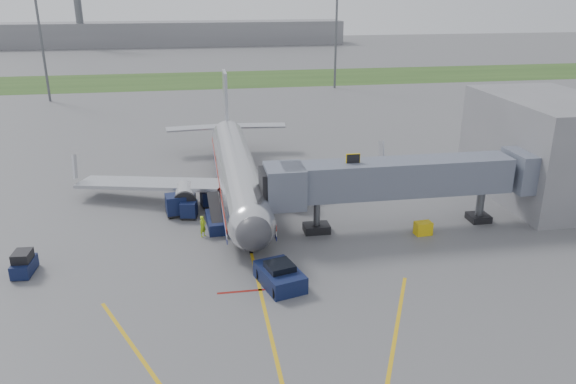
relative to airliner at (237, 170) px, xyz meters
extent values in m
plane|color=#565659|center=(0.00, -15.25, -2.65)|extent=(400.00, 400.00, 0.00)
cube|color=#2D4C1E|center=(0.00, 74.75, -2.64)|extent=(300.00, 25.00, 0.01)
cube|color=gold|center=(0.00, -17.25, -2.64)|extent=(0.25, 50.00, 0.01)
cube|color=maroon|center=(0.00, -19.25, -2.64)|extent=(6.00, 0.25, 0.01)
cube|color=gold|center=(6.00, -29.25, -2.64)|extent=(9.52, 20.04, 0.01)
cylinder|color=silver|center=(0.00, -0.25, 0.05)|extent=(3.80, 28.00, 3.80)
sphere|color=silver|center=(0.00, -14.25, 0.05)|extent=(3.80, 3.80, 3.80)
sphere|color=#38383D|center=(0.00, -15.55, 0.05)|extent=(2.74, 2.74, 2.74)
cube|color=black|center=(0.00, -14.65, 0.60)|extent=(2.20, 1.20, 0.55)
cone|color=silver|center=(0.00, 16.25, 0.05)|extent=(3.80, 5.00, 3.80)
cube|color=#B7BAC1|center=(0.00, 15.75, 4.05)|extent=(0.35, 4.20, 7.00)
cube|color=#B7BAC1|center=(-8.50, -0.25, -0.85)|extent=(15.10, 8.59, 1.13)
cube|color=#B7BAC1|center=(8.50, -0.25, -0.85)|extent=(15.10, 8.59, 1.13)
cylinder|color=silver|center=(-5.20, -3.25, -1.30)|extent=(2.10, 3.60, 2.10)
cylinder|color=silver|center=(5.20, -3.25, -1.30)|extent=(2.10, 3.60, 2.10)
cube|color=maroon|center=(1.92, -0.25, -0.30)|extent=(0.05, 28.00, 0.45)
cube|color=navy|center=(1.92, -0.25, -1.20)|extent=(0.05, 28.00, 0.35)
cylinder|color=black|center=(0.00, -13.25, -2.35)|extent=(0.28, 0.70, 0.70)
cylinder|color=black|center=(-2.60, 0.25, -2.20)|extent=(0.50, 1.00, 1.00)
cylinder|color=black|center=(2.60, 0.25, -2.20)|extent=(0.50, 1.00, 1.00)
cube|color=slate|center=(13.00, -10.25, 1.95)|extent=(20.00, 3.00, 3.00)
cube|color=slate|center=(3.20, -10.25, 1.75)|extent=(3.20, 3.60, 3.40)
cube|color=black|center=(2.00, -10.25, 1.75)|extent=(1.60, 3.00, 2.80)
cube|color=gold|center=(9.00, -10.25, 3.75)|extent=(1.20, 0.15, 1.00)
cylinder|color=#595B60|center=(6.00, -10.25, -1.10)|extent=(0.56, 0.56, 3.10)
cube|color=black|center=(6.00, -10.25, -2.30)|extent=(2.20, 1.60, 0.70)
cylinder|color=#595B60|center=(21.00, -10.25, -1.10)|extent=(0.70, 0.70, 3.10)
cube|color=black|center=(21.00, -10.25, -2.35)|extent=(1.80, 1.80, 0.60)
cube|color=slate|center=(25.00, -10.25, 1.95)|extent=(3.00, 4.00, 3.40)
cube|color=slate|center=(30.00, -5.25, 2.35)|extent=(10.00, 16.00, 10.00)
cylinder|color=#595B60|center=(-30.00, 54.75, 7.35)|extent=(0.44, 0.44, 20.00)
cylinder|color=#595B60|center=(25.00, 59.75, 7.35)|extent=(0.44, 0.44, 20.00)
cube|color=slate|center=(-10.00, 154.75, 1.35)|extent=(120.00, 14.00, 8.00)
cylinder|color=#595B60|center=(-40.00, 149.75, 11.35)|extent=(2.40, 2.40, 28.00)
cube|color=#0B1934|center=(1.48, -18.75, -2.02)|extent=(3.49, 4.59, 1.24)
cube|color=black|center=(1.48, -18.75, -1.23)|extent=(2.23, 2.23, 0.56)
cylinder|color=black|center=(0.90, -20.44, -2.19)|extent=(0.48, 0.94, 0.90)
cylinder|color=black|center=(2.86, -19.89, -2.19)|extent=(0.48, 0.94, 0.90)
cylinder|color=black|center=(0.11, -17.61, -2.19)|extent=(0.48, 0.94, 0.90)
cylinder|color=black|center=(2.07, -17.06, -2.19)|extent=(0.48, 0.94, 0.90)
cube|color=#0B1934|center=(-16.89, -13.97, -2.09)|extent=(1.46, 2.59, 1.01)
cube|color=black|center=(-16.89, -13.97, -1.23)|extent=(1.30, 1.68, 0.71)
cylinder|color=black|center=(-17.45, -14.84, -2.39)|extent=(0.25, 0.52, 0.50)
cylinder|color=black|center=(-16.44, -14.90, -2.39)|extent=(0.25, 0.52, 0.50)
cylinder|color=black|center=(-17.34, -13.03, -2.39)|extent=(0.25, 0.52, 0.50)
cylinder|color=black|center=(-16.33, -13.09, -2.39)|extent=(0.25, 0.52, 0.50)
cube|color=#0B1934|center=(-3.00, -2.64, -1.79)|extent=(1.63, 1.63, 1.39)
cube|color=black|center=(-3.00, -2.64, -2.48)|extent=(1.68, 1.68, 0.11)
cylinder|color=black|center=(-3.43, -3.27, -2.52)|extent=(0.24, 0.28, 0.25)
cylinder|color=black|center=(-2.37, -3.06, -2.52)|extent=(0.24, 0.28, 0.25)
cylinder|color=black|center=(-3.63, -2.22, -2.52)|extent=(0.24, 0.28, 0.25)
cylinder|color=black|center=(-2.58, -2.01, -2.52)|extent=(0.24, 0.28, 0.25)
cube|color=#0B1934|center=(-4.86, -5.28, -1.78)|extent=(1.65, 1.65, 1.41)
cube|color=black|center=(-4.86, -5.28, -2.48)|extent=(1.70, 1.70, 0.11)
cylinder|color=black|center=(-5.50, -5.71, -2.52)|extent=(0.24, 0.29, 0.25)
cylinder|color=black|center=(-4.43, -5.91, -2.52)|extent=(0.24, 0.29, 0.25)
cylinder|color=black|center=(-5.30, -4.64, -2.52)|extent=(0.24, 0.29, 0.25)
cylinder|color=black|center=(-4.22, -4.84, -2.52)|extent=(0.24, 0.29, 0.25)
cube|color=#0B1934|center=(-6.03, -4.43, -1.56)|extent=(2.02, 2.02, 1.78)
cube|color=black|center=(-6.03, -4.43, -2.44)|extent=(2.09, 2.09, 0.14)
cylinder|color=black|center=(-6.60, -5.21, -2.48)|extent=(0.30, 0.36, 0.32)
cylinder|color=black|center=(-5.24, -5.00, -2.48)|extent=(0.30, 0.36, 0.32)
cylinder|color=black|center=(-6.81, -3.85, -2.48)|extent=(0.30, 0.36, 0.32)
cylinder|color=black|center=(-5.45, -3.64, -2.48)|extent=(0.30, 0.36, 0.32)
cube|color=#0B1934|center=(-2.50, -7.85, -2.14)|extent=(1.80, 4.12, 1.01)
cube|color=black|center=(-2.54, -7.29, -1.08)|extent=(1.26, 4.57, 1.58)
cylinder|color=black|center=(-2.98, -9.34, -2.33)|extent=(0.28, 0.64, 0.63)
cylinder|color=black|center=(-1.86, -9.27, -2.33)|extent=(0.28, 0.64, 0.63)
cylinder|color=black|center=(-3.15, -6.43, -2.33)|extent=(0.28, 0.64, 0.63)
cylinder|color=black|center=(-2.03, -6.36, -2.33)|extent=(0.28, 0.64, 0.63)
cube|color=gold|center=(14.87, -12.25, -2.08)|extent=(1.49, 1.06, 1.13)
cylinder|color=black|center=(14.40, -12.29, -2.50)|extent=(0.21, 0.30, 0.28)
cylinder|color=black|center=(15.34, -12.21, -2.50)|extent=(0.21, 0.30, 0.28)
imported|color=#A6D619|center=(-3.69, -9.55, -1.73)|extent=(0.79, 0.79, 1.84)
camera|label=1|loc=(-3.76, -53.57, 17.43)|focal=35.00mm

